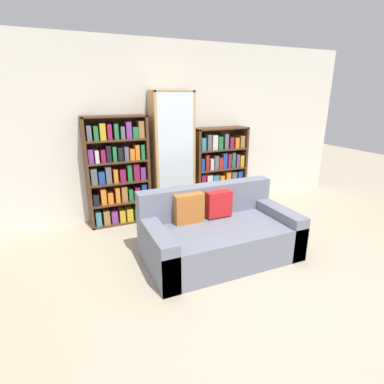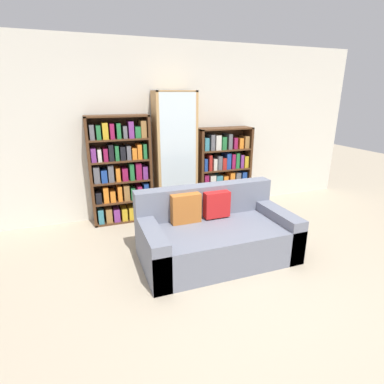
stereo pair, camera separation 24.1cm
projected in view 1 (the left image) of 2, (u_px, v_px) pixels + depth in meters
The scene contains 7 objects.
ground_plane at pixel (253, 278), 3.27m from camera, with size 16.00×16.00×0.00m, color tan.
wall_back at pixel (176, 130), 4.88m from camera, with size 6.54×0.06×2.70m.
couch at pixel (218, 234), 3.66m from camera, with size 1.81×0.98×0.82m.
bookshelf_left at pixel (118, 173), 4.48m from camera, with size 0.92×0.32×1.63m.
display_cabinet at pixel (172, 156), 4.74m from camera, with size 0.64×0.36×1.97m.
bookshelf_right at pixel (219, 170), 5.19m from camera, with size 0.93×0.32×1.39m.
wine_bottle at pixel (225, 213), 4.70m from camera, with size 0.08×0.08×0.34m.
Camera 1 is at (-1.74, -2.31, 1.92)m, focal length 28.00 mm.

